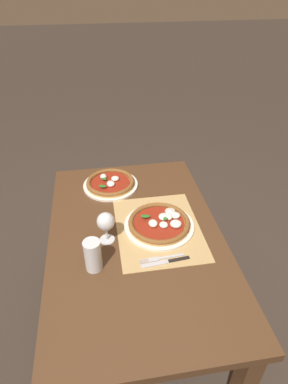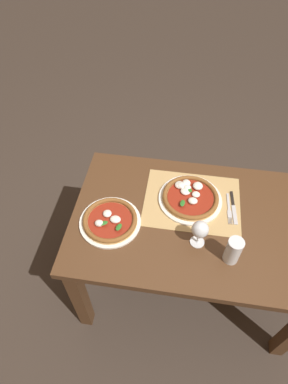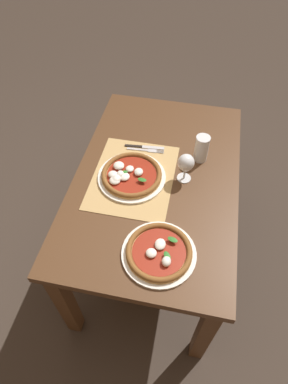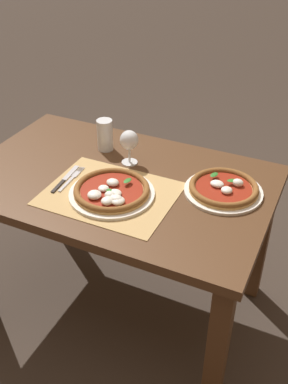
{
  "view_description": "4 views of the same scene",
  "coord_description": "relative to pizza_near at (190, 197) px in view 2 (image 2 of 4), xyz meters",
  "views": [
    {
      "loc": [
        -1.1,
        0.14,
        1.78
      ],
      "look_at": [
        0.27,
        -0.08,
        0.79
      ],
      "focal_mm": 30.0,
      "sensor_mm": 36.0,
      "label": 1
    },
    {
      "loc": [
        0.12,
        0.97,
        2.09
      ],
      "look_at": [
        0.29,
        -0.11,
        0.77
      ],
      "focal_mm": 30.0,
      "sensor_mm": 36.0,
      "label": 2
    },
    {
      "loc": [
        1.07,
        0.15,
        1.93
      ],
      "look_at": [
        0.2,
        -0.03,
        0.84
      ],
      "focal_mm": 30.0,
      "sensor_mm": 36.0,
      "label": 3
    },
    {
      "loc": [
        0.77,
        -1.38,
        1.75
      ],
      "look_at": [
        0.16,
        -0.09,
        0.77
      ],
      "focal_mm": 42.0,
      "sensor_mm": 36.0,
      "label": 4
    }
  ],
  "objects": [
    {
      "name": "pizza_far",
      "position": [
        0.39,
        0.21,
        -0.0
      ],
      "size": [
        0.31,
        0.31,
        0.05
      ],
      "color": "silver",
      "rests_on": "dining_table"
    },
    {
      "name": "paper_placemat",
      "position": [
        -0.01,
        0.01,
        -0.02
      ],
      "size": [
        0.51,
        0.4,
        0.0
      ],
      "primitive_type": "cube",
      "color": "tan",
      "rests_on": "dining_table"
    },
    {
      "name": "wine_glass",
      "position": [
        -0.05,
        0.26,
        0.08
      ],
      "size": [
        0.08,
        0.08,
        0.16
      ],
      "color": "silver",
      "rests_on": "dining_table"
    },
    {
      "name": "dining_table",
      "position": [
        -0.04,
        0.12,
        -0.14
      ],
      "size": [
        1.28,
        0.81,
        0.74
      ],
      "color": "#4C301C",
      "rests_on": "ground"
    },
    {
      "name": "pint_glass",
      "position": [
        -0.21,
        0.32,
        0.05
      ],
      "size": [
        0.07,
        0.07,
        0.15
      ],
      "color": "silver",
      "rests_on": "dining_table"
    },
    {
      "name": "pizza_near",
      "position": [
        0.0,
        0.0,
        0.0
      ],
      "size": [
        0.34,
        0.34,
        0.05
      ],
      "color": "silver",
      "rests_on": "paper_placemat"
    },
    {
      "name": "ground_plane",
      "position": [
        -0.04,
        0.12,
        -0.76
      ],
      "size": [
        24.0,
        24.0,
        0.0
      ],
      "primitive_type": "plane",
      "color": "#382D26"
    },
    {
      "name": "knife",
      "position": [
        -0.23,
        0.02,
        -0.02
      ],
      "size": [
        0.04,
        0.22,
        0.01
      ],
      "color": "black",
      "rests_on": "paper_placemat"
    },
    {
      "name": "fork",
      "position": [
        -0.21,
        0.03,
        -0.02
      ],
      "size": [
        0.03,
        0.2,
        0.0
      ],
      "color": "#B7B7BC",
      "rests_on": "paper_placemat"
    }
  ]
}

